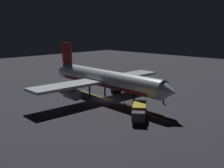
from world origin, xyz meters
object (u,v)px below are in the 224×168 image
(airliner, at_px, (103,79))
(ground_crew_worker, at_px, (164,99))
(traffic_cone_near_left, at_px, (108,105))
(traffic_cone_under_wing, at_px, (138,94))
(baggage_truck, at_px, (139,111))
(traffic_cone_far, at_px, (125,103))
(traffic_cone_near_right, at_px, (133,103))
(catering_truck, at_px, (115,85))

(airliner, distance_m, ground_crew_worker, 12.84)
(traffic_cone_near_left, xyz_separation_m, traffic_cone_under_wing, (-10.79, -1.36, 0.00))
(baggage_truck, xyz_separation_m, traffic_cone_near_left, (-1.16, -8.41, -0.97))
(traffic_cone_far, bearing_deg, traffic_cone_near_right, 140.69)
(baggage_truck, xyz_separation_m, traffic_cone_under_wing, (-11.94, -9.77, -0.97))
(airliner, xyz_separation_m, traffic_cone_far, (0.08, 6.05, -3.90))
(traffic_cone_near_right, xyz_separation_m, traffic_cone_under_wing, (-6.11, -3.59, 0.00))
(ground_crew_worker, relative_size, traffic_cone_near_right, 3.16)
(airliner, distance_m, baggage_truck, 14.36)
(traffic_cone_near_left, bearing_deg, traffic_cone_under_wing, -172.82)
(baggage_truck, relative_size, traffic_cone_far, 11.65)
(catering_truck, xyz_separation_m, traffic_cone_far, (7.20, 9.31, -1.05))
(ground_crew_worker, bearing_deg, airliner, -62.76)
(airliner, xyz_separation_m, traffic_cone_near_left, (3.49, 4.86, -3.90))
(catering_truck, distance_m, traffic_cone_far, 11.82)
(baggage_truck, relative_size, traffic_cone_near_left, 11.65)
(traffic_cone_near_right, relative_size, traffic_cone_under_wing, 1.00)
(baggage_truck, distance_m, ground_crew_worker, 10.57)
(traffic_cone_under_wing, distance_m, traffic_cone_far, 7.81)
(ground_crew_worker, bearing_deg, catering_truck, -95.74)
(traffic_cone_near_left, height_order, traffic_cone_near_right, same)
(baggage_truck, xyz_separation_m, traffic_cone_far, (-4.56, -7.22, -0.97))
(airliner, relative_size, traffic_cone_under_wing, 64.61)
(catering_truck, relative_size, traffic_cone_near_left, 10.22)
(traffic_cone_under_wing, height_order, traffic_cone_far, same)
(airliner, bearing_deg, traffic_cone_near_right, 99.54)
(catering_truck, relative_size, traffic_cone_under_wing, 10.22)
(baggage_truck, distance_m, traffic_cone_near_left, 8.54)
(catering_truck, relative_size, ground_crew_worker, 3.23)
(baggage_truck, bearing_deg, catering_truck, -125.44)
(baggage_truck, distance_m, catering_truck, 20.29)
(traffic_cone_near_left, relative_size, traffic_cone_far, 1.00)
(traffic_cone_under_wing, relative_size, traffic_cone_far, 1.00)
(catering_truck, bearing_deg, baggage_truck, 54.56)
(baggage_truck, relative_size, catering_truck, 1.14)
(airliner, distance_m, traffic_cone_under_wing, 8.99)
(baggage_truck, height_order, traffic_cone_near_left, baggage_truck)
(traffic_cone_under_wing, bearing_deg, traffic_cone_near_right, 30.45)
(traffic_cone_near_left, height_order, traffic_cone_far, same)
(airliner, xyz_separation_m, catering_truck, (-7.12, -3.27, -2.85))
(traffic_cone_near_left, bearing_deg, ground_crew_worker, 146.00)
(traffic_cone_under_wing, bearing_deg, traffic_cone_far, 19.05)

